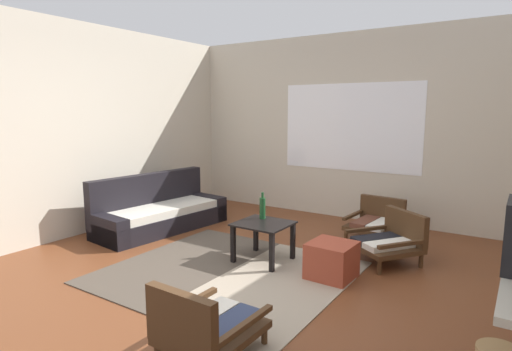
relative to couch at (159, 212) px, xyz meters
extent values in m
plane|color=brown|center=(1.92, -1.03, -0.23)|extent=(7.80, 7.80, 0.00)
cube|color=beige|center=(1.92, 2.03, 1.12)|extent=(5.60, 0.12, 2.70)
cube|color=white|center=(1.92, 1.96, 1.12)|extent=(2.06, 0.01, 1.26)
cube|color=beige|center=(-0.74, -0.73, 1.12)|extent=(0.12, 6.60, 2.70)
cube|color=#4C4238|center=(1.15, -0.73, -0.22)|extent=(1.12, 2.09, 0.01)
cube|color=gray|center=(2.27, -0.73, -0.22)|extent=(1.12, 2.09, 0.01)
cube|color=black|center=(0.07, -0.01, -0.11)|extent=(0.88, 1.87, 0.24)
cube|color=beige|center=(0.10, -0.01, 0.06)|extent=(0.76, 1.68, 0.10)
cube|color=black|center=(-0.21, 0.02, 0.20)|extent=(0.33, 1.81, 0.62)
cube|color=black|center=(0.15, 0.80, -0.05)|extent=(0.70, 0.25, 0.35)
cube|color=black|center=(-0.02, -0.81, -0.05)|extent=(0.70, 0.25, 0.35)
cube|color=black|center=(1.83, -0.26, 0.19)|extent=(0.56, 0.52, 0.02)
cube|color=black|center=(1.60, -0.04, -0.03)|extent=(0.04, 0.04, 0.41)
cube|color=black|center=(2.07, -0.04, -0.03)|extent=(0.04, 0.04, 0.41)
cube|color=black|center=(1.60, -0.48, -0.03)|extent=(0.04, 0.04, 0.41)
cube|color=black|center=(2.07, -0.48, -0.03)|extent=(0.04, 0.04, 0.41)
cylinder|color=#472D19|center=(2.81, 0.89, -0.17)|extent=(0.04, 0.04, 0.13)
cylinder|color=#472D19|center=(2.30, 0.94, -0.17)|extent=(0.04, 0.04, 0.13)
cylinder|color=#472D19|center=(2.85, 1.39, -0.17)|extent=(0.04, 0.04, 0.13)
cylinder|color=#472D19|center=(2.35, 1.44, -0.17)|extent=(0.04, 0.04, 0.13)
cube|color=#472D19|center=(2.58, 1.16, -0.08)|extent=(0.64, 0.64, 0.05)
cube|color=silver|center=(2.68, 1.14, -0.02)|extent=(0.24, 0.54, 0.06)
cube|color=brown|center=(2.47, 1.15, -0.02)|extent=(0.24, 0.54, 0.06)
cube|color=#472D19|center=(2.60, 1.43, 0.11)|extent=(0.60, 0.12, 0.32)
cube|color=#472D19|center=(2.85, 1.14, 0.04)|extent=(0.10, 0.59, 0.04)
cube|color=#472D19|center=(2.30, 1.19, 0.04)|extent=(0.10, 0.59, 0.04)
cylinder|color=#472D19|center=(2.24, -1.60, -0.17)|extent=(0.04, 0.04, 0.13)
cylinder|color=#472D19|center=(2.70, -1.61, -0.17)|extent=(0.04, 0.04, 0.13)
cube|color=#472D19|center=(2.46, -1.88, -0.08)|extent=(0.55, 0.65, 0.05)
cube|color=silver|center=(2.37, -1.86, -0.02)|extent=(0.19, 0.58, 0.06)
cube|color=#2D3856|center=(2.56, -1.87, -0.02)|extent=(0.19, 0.58, 0.06)
cube|color=#472D19|center=(2.46, -2.17, 0.13)|extent=(0.53, 0.08, 0.36)
cube|color=#472D19|center=(2.22, -1.88, 0.04)|extent=(0.06, 0.64, 0.04)
cube|color=#472D19|center=(2.71, -1.89, 0.04)|extent=(0.06, 0.64, 0.04)
cylinder|color=#472D19|center=(2.99, 0.05, -0.15)|extent=(0.04, 0.04, 0.15)
cylinder|color=#472D19|center=(2.56, 0.36, -0.15)|extent=(0.04, 0.04, 0.15)
cylinder|color=#472D19|center=(3.29, 0.47, -0.15)|extent=(0.04, 0.04, 0.15)
cylinder|color=#472D19|center=(2.86, 0.78, -0.15)|extent=(0.04, 0.04, 0.15)
cube|color=#472D19|center=(2.92, 0.42, -0.06)|extent=(0.84, 0.84, 0.05)
cube|color=silver|center=(3.00, 0.34, 0.00)|extent=(0.48, 0.55, 0.06)
cube|color=black|center=(2.83, 0.46, 0.00)|extent=(0.48, 0.55, 0.06)
cube|color=#472D19|center=(3.08, 0.64, 0.14)|extent=(0.54, 0.41, 0.34)
cube|color=#472D19|center=(3.15, 0.25, 0.06)|extent=(0.38, 0.51, 0.04)
cube|color=#472D19|center=(2.69, 0.58, 0.06)|extent=(0.38, 0.51, 0.04)
cube|color=#993D28|center=(2.62, -0.28, -0.05)|extent=(0.42, 0.42, 0.35)
cube|color=black|center=(4.05, -1.40, 0.76)|extent=(0.01, 0.26, 0.26)
cylinder|color=#194723|center=(1.74, -0.12, 0.31)|extent=(0.07, 0.07, 0.23)
cylinder|color=#194723|center=(1.74, -0.12, 0.46)|extent=(0.03, 0.03, 0.06)
camera|label=1|loc=(4.11, -3.87, 1.38)|focal=29.20mm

